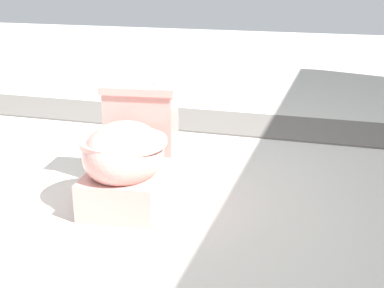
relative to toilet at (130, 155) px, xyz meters
name	(u,v)px	position (x,y,z in m)	size (l,w,h in m)	color
ground_plane	(99,195)	(0.01, -0.17, -0.22)	(14.00, 14.00, 0.00)	beige
gravel_strip	(253,125)	(-1.38, 0.33, -0.21)	(0.56, 8.00, 0.01)	#605B56
toilet	(130,155)	(0.00, 0.00, 0.00)	(0.67, 0.45, 0.52)	#E09E93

